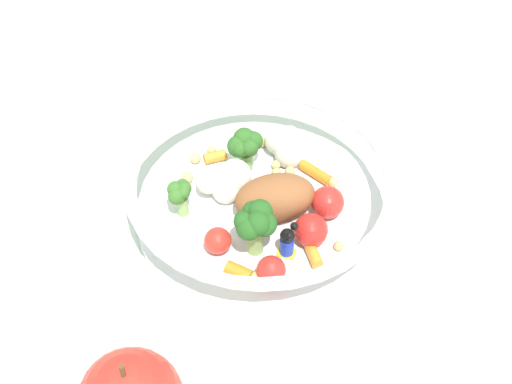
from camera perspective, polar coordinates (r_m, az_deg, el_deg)
ground_plane at (r=0.68m, az=0.38°, el=-1.85°), size 2.40×2.40×0.00m
food_container at (r=0.65m, az=0.25°, el=0.08°), size 0.25×0.25×0.07m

